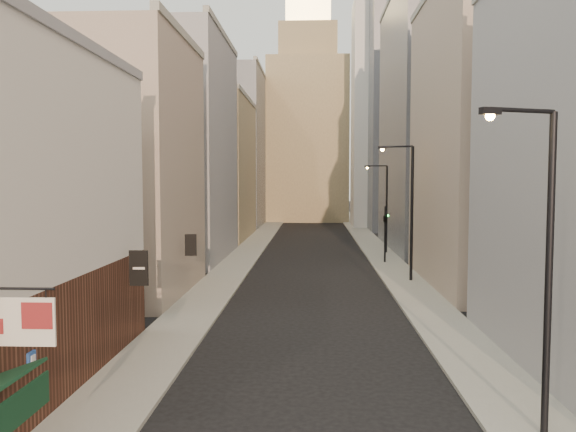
% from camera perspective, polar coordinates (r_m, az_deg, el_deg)
% --- Properties ---
extents(sidewalk_left, '(3.00, 140.00, 0.15)m').
position_cam_1_polar(sidewalk_left, '(64.79, -3.21, -2.68)').
color(sidewalk_left, gray).
rests_on(sidewalk_left, ground).
extents(sidewalk_right, '(3.00, 140.00, 0.15)m').
position_cam_1_polar(sidewalk_right, '(64.78, 8.32, -2.71)').
color(sidewalk_right, gray).
rests_on(sidewalk_right, ground).
extents(left_bldg_beige, '(8.00, 12.00, 16.00)m').
position_cam_1_polar(left_bldg_beige, '(37.06, -16.40, 4.64)').
color(left_bldg_beige, tan).
rests_on(left_bldg_beige, ground).
extents(left_bldg_grey, '(8.00, 16.00, 20.00)m').
position_cam_1_polar(left_bldg_grey, '(52.52, -10.72, 6.61)').
color(left_bldg_grey, gray).
rests_on(left_bldg_grey, ground).
extents(left_bldg_tan, '(8.00, 18.00, 17.00)m').
position_cam_1_polar(left_bldg_tan, '(70.10, -7.31, 4.68)').
color(left_bldg_tan, '#8C7A58').
rests_on(left_bldg_tan, ground).
extents(left_bldg_wingrid, '(8.00, 20.00, 24.00)m').
position_cam_1_polar(left_bldg_wingrid, '(89.98, -5.13, 6.72)').
color(left_bldg_wingrid, gray).
rests_on(left_bldg_wingrid, ground).
extents(right_bldg_beige, '(8.00, 16.00, 20.00)m').
position_cam_1_polar(right_bldg_beige, '(40.93, 19.76, 7.28)').
color(right_bldg_beige, tan).
rests_on(right_bldg_beige, ground).
extents(right_bldg_wingrid, '(8.00, 20.00, 26.00)m').
position_cam_1_polar(right_bldg_wingrid, '(60.52, 14.17, 9.02)').
color(right_bldg_wingrid, gray).
rests_on(right_bldg_wingrid, ground).
extents(highrise, '(21.00, 23.00, 51.20)m').
position_cam_1_polar(highrise, '(90.75, 14.48, 15.29)').
color(highrise, gray).
rests_on(highrise, ground).
extents(clock_tower, '(14.00, 14.00, 44.90)m').
position_cam_1_polar(clock_tower, '(101.58, 2.03, 9.58)').
color(clock_tower, '#8C7A58').
rests_on(clock_tower, ground).
extents(white_tower, '(8.00, 8.00, 41.50)m').
position_cam_1_polar(white_tower, '(88.34, 9.23, 11.04)').
color(white_tower, silver).
rests_on(white_tower, ground).
extents(streetlamp_near, '(2.32, 0.99, 9.22)m').
position_cam_1_polar(streetlamp_near, '(16.93, 24.43, -3.59)').
color(streetlamp_near, black).
rests_on(streetlamp_near, ground).
extents(streetlamp_mid, '(2.47, 0.94, 9.71)m').
position_cam_1_polar(streetlamp_mid, '(40.62, 12.13, 1.15)').
color(streetlamp_mid, black).
rests_on(streetlamp_mid, ground).
extents(streetlamp_far, '(2.27, 0.50, 8.70)m').
position_cam_1_polar(streetlamp_far, '(55.87, 9.76, 1.28)').
color(streetlamp_far, black).
rests_on(streetlamp_far, ground).
extents(traffic_light_right, '(0.70, 0.70, 5.00)m').
position_cam_1_polar(traffic_light_right, '(49.16, 9.85, -0.45)').
color(traffic_light_right, black).
rests_on(traffic_light_right, ground).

